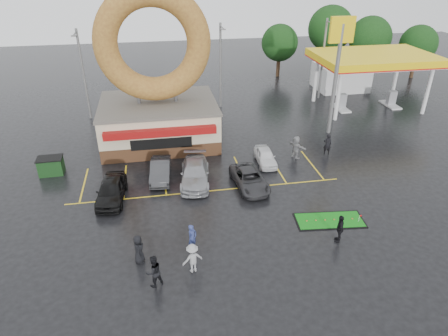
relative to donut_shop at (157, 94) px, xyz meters
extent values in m
plane|color=black|center=(3.00, -12.97, -4.46)|extent=(120.00, 120.00, 0.00)
cube|color=#472B19|center=(0.00, 0.03, -3.86)|extent=(10.00, 8.00, 1.20)
cube|color=beige|center=(0.00, 0.03, -2.11)|extent=(10.00, 8.00, 2.30)
cube|color=#59544C|center=(0.00, 0.03, -0.86)|extent=(10.20, 8.20, 0.20)
cube|color=maroon|center=(0.00, -4.27, -1.86)|extent=(9.00, 0.60, 0.60)
cylinder|color=slate|center=(-1.60, 0.03, -0.16)|extent=(0.30, 0.30, 1.20)
cylinder|color=slate|center=(1.60, 0.03, -0.16)|extent=(0.30, 0.30, 1.20)
torus|color=brown|center=(0.00, 0.03, 4.24)|extent=(9.60, 2.00, 9.60)
cylinder|color=silver|center=(18.00, 2.03, -1.96)|extent=(0.40, 0.40, 5.00)
cylinder|color=silver|center=(28.00, 2.03, -1.96)|extent=(0.40, 0.40, 5.00)
cylinder|color=silver|center=(18.00, 8.03, -1.96)|extent=(0.40, 0.40, 5.00)
cylinder|color=silver|center=(28.00, 8.03, -1.96)|extent=(0.40, 0.40, 5.00)
cube|color=silver|center=(23.00, 5.03, 0.79)|extent=(12.00, 8.00, 0.50)
cube|color=yellow|center=(23.00, 5.03, 1.09)|extent=(12.30, 8.30, 0.70)
cube|color=#99999E|center=(20.00, 5.03, -3.56)|extent=(0.90, 0.60, 1.60)
cube|color=#99999E|center=(26.00, 5.03, -3.56)|extent=(0.90, 0.60, 1.60)
cube|color=silver|center=(23.00, 12.03, -2.96)|extent=(6.00, 5.00, 3.00)
cylinder|color=slate|center=(16.00, -0.97, 0.54)|extent=(0.36, 0.36, 10.00)
cube|color=yellow|center=(16.00, -0.97, 5.04)|extent=(2.20, 0.30, 2.20)
cylinder|color=slate|center=(-7.00, 7.03, 0.04)|extent=(0.24, 0.24, 9.00)
cylinder|color=slate|center=(-7.00, 6.03, 4.24)|extent=(0.12, 2.00, 0.12)
cube|color=slate|center=(-7.00, 5.03, 4.19)|extent=(0.40, 0.18, 0.12)
cylinder|color=slate|center=(7.00, 8.03, 0.04)|extent=(0.24, 0.24, 9.00)
cylinder|color=slate|center=(7.00, 7.03, 4.24)|extent=(0.12, 2.00, 0.12)
cube|color=slate|center=(7.00, 6.03, 4.19)|extent=(0.40, 0.18, 0.12)
cylinder|color=slate|center=(19.00, 9.03, 0.04)|extent=(0.24, 0.24, 9.00)
cylinder|color=slate|center=(19.00, 8.03, 4.24)|extent=(0.12, 2.00, 0.12)
cube|color=slate|center=(19.00, 7.03, 4.19)|extent=(0.40, 0.18, 0.12)
cylinder|color=#332114|center=(29.00, 17.03, -3.02)|extent=(0.50, 0.50, 2.88)
sphere|color=black|center=(29.00, 17.03, 0.74)|extent=(5.60, 5.60, 5.60)
cylinder|color=#332114|center=(35.00, 15.03, -3.20)|extent=(0.50, 0.50, 2.52)
sphere|color=black|center=(35.00, 15.03, 0.09)|extent=(4.90, 4.90, 4.90)
cylinder|color=#332114|center=(25.00, 21.03, -2.84)|extent=(0.50, 0.50, 3.24)
sphere|color=black|center=(25.00, 21.03, 1.39)|extent=(6.30, 6.30, 6.30)
cylinder|color=#332114|center=(17.00, 19.03, -3.20)|extent=(0.50, 0.50, 2.52)
sphere|color=black|center=(17.00, 19.03, 0.09)|extent=(4.90, 4.90, 4.90)
imported|color=black|center=(-3.75, -9.47, -3.69)|extent=(2.20, 4.66, 1.54)
imported|color=#2E2E30|center=(-0.26, -7.05, -3.78)|extent=(1.83, 4.30, 1.38)
imported|color=#95969A|center=(2.26, -8.07, -3.71)|extent=(2.74, 5.40, 1.50)
imported|color=#313033|center=(6.13, -9.47, -3.83)|extent=(2.47, 4.72, 1.27)
imported|color=white|center=(8.28, -6.06, -3.86)|extent=(1.58, 3.63, 1.22)
imported|color=navy|center=(1.22, -15.87, -3.59)|extent=(0.75, 0.75, 1.75)
imported|color=black|center=(-1.03, -18.28, -3.54)|extent=(1.12, 1.03, 1.84)
imported|color=gray|center=(1.04, -17.60, -3.58)|extent=(1.29, 0.98, 1.77)
imported|color=black|center=(-1.81, -16.32, -3.59)|extent=(0.59, 0.88, 1.75)
imported|color=black|center=(9.93, -16.57, -3.56)|extent=(0.83, 1.15, 1.82)
imported|color=gray|center=(11.05, -5.56, -3.48)|extent=(1.35, 1.88, 1.96)
imported|color=black|center=(13.90, -5.39, -3.53)|extent=(0.76, 0.57, 1.87)
cube|color=#173C17|center=(-8.63, -4.81, -3.81)|extent=(1.82, 1.24, 1.30)
cube|color=black|center=(10.26, -14.58, -4.44)|extent=(4.59, 2.35, 0.05)
cube|color=#137516|center=(10.26, -14.58, -4.41)|extent=(4.37, 2.13, 0.03)
cylinder|color=silver|center=(12.02, -15.07, -4.16)|extent=(0.02, 0.02, 0.50)
cube|color=red|center=(12.09, -15.07, -3.96)|extent=(0.14, 0.01, 0.10)
camera|label=1|loc=(-0.22, -34.11, 10.87)|focal=32.00mm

